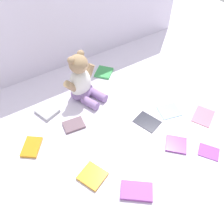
% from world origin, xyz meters
% --- Properties ---
extents(ground_plane, '(3.20, 3.20, 0.00)m').
position_xyz_m(ground_plane, '(0.00, 0.00, 0.00)').
color(ground_plane, silver).
extents(backdrop_drape, '(1.75, 0.03, 0.69)m').
position_xyz_m(backdrop_drape, '(0.00, 0.49, 0.35)').
color(backdrop_drape, silver).
rests_on(backdrop_drape, ground_plane).
extents(teddy_bear, '(0.22, 0.23, 0.27)m').
position_xyz_m(teddy_bear, '(-0.03, 0.17, 0.10)').
color(teddy_bear, white).
rests_on(teddy_bear, ground_plane).
extents(book_case_0, '(0.15, 0.14, 0.02)m').
position_xyz_m(book_case_0, '(-0.11, -0.45, 0.01)').
color(book_case_0, '#86398E').
rests_on(book_case_0, ground_plane).
extents(book_case_1, '(0.14, 0.14, 0.01)m').
position_xyz_m(book_case_1, '(0.17, 0.27, 0.01)').
color(book_case_1, green).
rests_on(book_case_1, ground_plane).
extents(book_case_2, '(0.13, 0.13, 0.01)m').
position_xyz_m(book_case_2, '(0.18, -0.36, 0.01)').
color(book_case_2, '#7F328C').
rests_on(book_case_2, ground_plane).
extents(book_case_3, '(0.13, 0.12, 0.01)m').
position_xyz_m(book_case_3, '(0.30, -0.19, 0.00)').
color(book_case_3, '#82ABCD').
rests_on(book_case_3, ground_plane).
extents(book_case_4, '(0.13, 0.13, 0.01)m').
position_xyz_m(book_case_4, '(-0.23, -0.29, 0.01)').
color(book_case_4, orange).
rests_on(book_case_4, ground_plane).
extents(book_case_5, '(0.11, 0.09, 0.01)m').
position_xyz_m(book_case_5, '(-0.18, 0.00, 0.01)').
color(book_case_5, '#624A56').
rests_on(book_case_5, ground_plane).
extents(book_case_7, '(0.12, 0.14, 0.01)m').
position_xyz_m(book_case_7, '(0.15, -0.18, 0.00)').
color(book_case_7, black).
rests_on(book_case_7, ground_plane).
extents(book_case_8, '(0.12, 0.13, 0.02)m').
position_xyz_m(book_case_8, '(-0.25, 0.16, 0.01)').
color(book_case_8, '#98979E').
rests_on(book_case_8, ground_plane).
extents(book_case_9, '(0.13, 0.13, 0.01)m').
position_xyz_m(book_case_9, '(-0.40, -0.01, 0.01)').
color(book_case_9, orange).
rests_on(book_case_9, ground_plane).
extents(book_case_10, '(0.11, 0.12, 0.01)m').
position_xyz_m(book_case_10, '(0.28, -0.47, 0.00)').
color(book_case_10, purple).
rests_on(book_case_10, ground_plane).
extents(book_case_11, '(0.15, 0.14, 0.01)m').
position_xyz_m(book_case_11, '(0.42, -0.31, 0.00)').
color(book_case_11, '#B96480').
rests_on(book_case_11, ground_plane).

